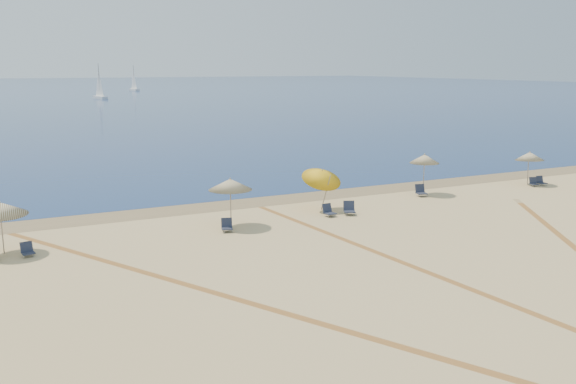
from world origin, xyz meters
name	(u,v)px	position (x,y,z in m)	size (l,w,h in m)	color
ocean	(35,89)	(0.00, 225.00, 0.01)	(500.00, 500.00, 0.00)	#0C2151
wet_sand	(259,201)	(0.00, 24.00, 0.00)	(500.00, 500.00, 0.00)	olive
umbrella_1	(0,209)	(-14.05, 19.13, 2.00)	(2.27, 2.29, 2.35)	gray
umbrella_2	(230,184)	(-3.58, 19.21, 2.16)	(2.19, 2.19, 2.50)	gray
umbrella_3	(322,175)	(2.29, 20.36, 1.98)	(2.23, 2.26, 2.71)	gray
umbrella_4	(425,159)	(10.16, 21.39, 2.26)	(1.86, 1.86, 2.60)	gray
umbrella_5	(530,156)	(18.67, 20.91, 1.94)	(1.91, 1.93, 2.29)	gray
chair_3	(27,250)	(-13.15, 18.32, 0.27)	(0.59, 0.66, 0.60)	#1B1F2E
chair_4	(227,226)	(-4.10, 18.39, 0.28)	(0.68, 0.74, 0.64)	#1B1F2E
chair_5	(328,211)	(1.91, 18.93, 0.29)	(0.62, 0.71, 0.67)	#1B1F2E
chair_6	(349,209)	(3.12, 18.77, 0.32)	(0.84, 0.89, 0.73)	#1B1F2E
chair_7	(421,191)	(9.65, 20.97, 0.32)	(0.75, 0.83, 0.73)	#1B1F2E
chair_8	(534,182)	(18.49, 20.21, 0.26)	(0.66, 0.72, 0.60)	#1B1F2E
chair_9	(541,181)	(19.20, 20.25, 0.28)	(0.58, 0.66, 0.63)	#1B1F2E
sailboat_0	(134,83)	(28.21, 194.36, 2.47)	(2.37, 5.64, 8.17)	white
sailboat_1	(99,88)	(10.15, 148.05, 2.58)	(2.91, 5.91, 8.54)	white
tire_tracks	(420,281)	(0.04, 8.57, 0.00)	(52.91, 44.75, 0.00)	tan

